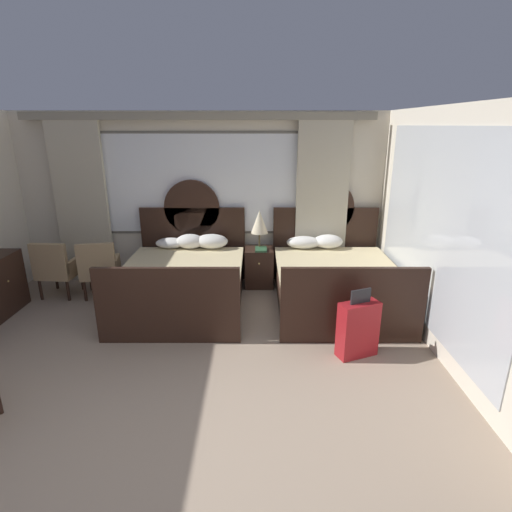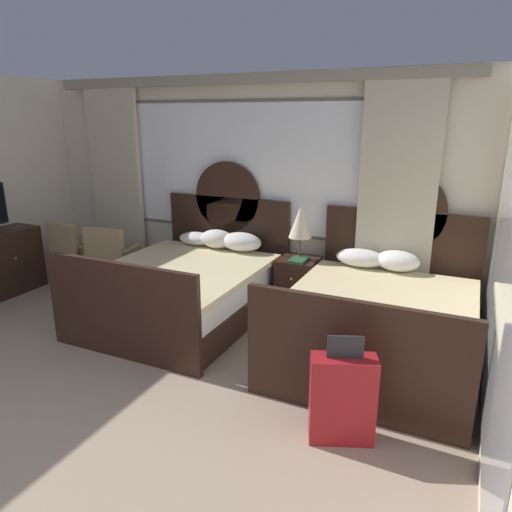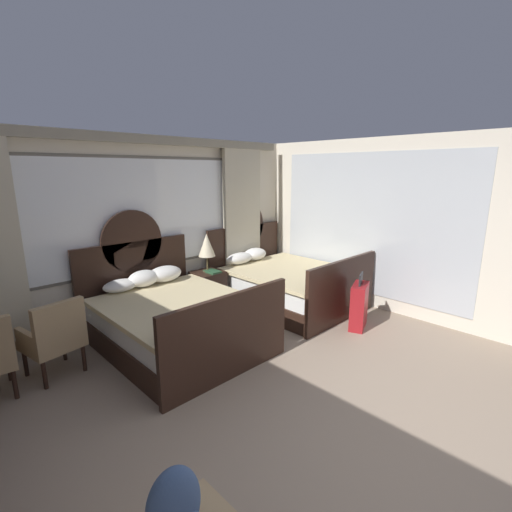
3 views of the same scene
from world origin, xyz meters
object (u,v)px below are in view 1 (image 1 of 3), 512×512
object	(u,v)px
book_on_nightstand	(262,249)
suitcase_on_floor	(359,329)
bed_near_window	(186,280)
armchair_by_window_centre	(58,267)
nightstand_between_beds	(261,267)
armchair_by_window_left	(101,267)
table_lamp_on_nightstand	(261,222)
bed_near_mirror	(336,281)

from	to	relation	value
book_on_nightstand	suitcase_on_floor	bearing A→B (deg)	-62.14
bed_near_window	armchair_by_window_centre	world-z (taller)	bed_near_window
bed_near_window	nightstand_between_beds	bearing A→B (deg)	32.95
armchair_by_window_left	armchair_by_window_centre	xyz separation A→B (m)	(-0.64, -0.00, 0.00)
table_lamp_on_nightstand	book_on_nightstand	size ratio (longest dim) A/B	2.38
bed_near_mirror	armchair_by_window_left	world-z (taller)	bed_near_mirror
table_lamp_on_nightstand	nightstand_between_beds	bearing A→B (deg)	-115.49
bed_near_mirror	book_on_nightstand	bearing A→B (deg)	149.45
bed_near_mirror	armchair_by_window_centre	world-z (taller)	bed_near_mirror
nightstand_between_beds	armchair_by_window_centre	size ratio (longest dim) A/B	0.71
nightstand_between_beds	armchair_by_window_left	world-z (taller)	armchair_by_window_left
bed_near_window	bed_near_mirror	xyz separation A→B (m)	(2.16, -0.01, -0.00)
table_lamp_on_nightstand	armchair_by_window_left	size ratio (longest dim) A/B	0.70
armchair_by_window_left	bed_near_mirror	bearing A→B (deg)	-4.25
book_on_nightstand	suitcase_on_floor	world-z (taller)	suitcase_on_floor
bed_near_mirror	nightstand_between_beds	distance (m)	1.29
bed_near_window	book_on_nightstand	world-z (taller)	bed_near_window
suitcase_on_floor	armchair_by_window_centre	bearing A→B (deg)	158.28
bed_near_window	armchair_by_window_centre	size ratio (longest dim) A/B	2.47
bed_near_mirror	armchair_by_window_left	size ratio (longest dim) A/B	2.47
nightstand_between_beds	table_lamp_on_nightstand	distance (m)	0.74
bed_near_window	suitcase_on_floor	xyz separation A→B (m)	(2.17, -1.39, -0.04)
nightstand_between_beds	armchair_by_window_left	xyz separation A→B (m)	(-2.39, -0.45, 0.16)
suitcase_on_floor	bed_near_window	bearing A→B (deg)	147.27
bed_near_mirror	nightstand_between_beds	size ratio (longest dim) A/B	3.48
bed_near_window	armchair_by_window_left	size ratio (longest dim) A/B	2.47
book_on_nightstand	armchair_by_window_centre	bearing A→B (deg)	-173.22
book_on_nightstand	nightstand_between_beds	bearing A→B (deg)	106.93
nightstand_between_beds	suitcase_on_floor	xyz separation A→B (m)	(1.09, -2.09, 0.02)
bed_near_mirror	table_lamp_on_nightstand	xyz separation A→B (m)	(-1.07, 0.72, 0.69)
nightstand_between_beds	armchair_by_window_centre	bearing A→B (deg)	-171.50
table_lamp_on_nightstand	armchair_by_window_centre	distance (m)	3.13
table_lamp_on_nightstand	armchair_by_window_left	xyz separation A→B (m)	(-2.40, -0.46, -0.58)
nightstand_between_beds	armchair_by_window_left	bearing A→B (deg)	-169.29
bed_near_window	armchair_by_window_left	distance (m)	1.34
book_on_nightstand	armchair_by_window_left	bearing A→B (deg)	-171.47
book_on_nightstand	armchair_by_window_centre	world-z (taller)	armchair_by_window_centre
bed_near_mirror	book_on_nightstand	xyz separation A→B (m)	(-1.05, 0.62, 0.28)
nightstand_between_beds	armchair_by_window_left	distance (m)	2.44
nightstand_between_beds	armchair_by_window_centre	distance (m)	3.07
bed_near_mirror	armchair_by_window_centre	xyz separation A→B (m)	(-4.11, 0.26, 0.11)
bed_near_mirror	nightstand_between_beds	world-z (taller)	bed_near_mirror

